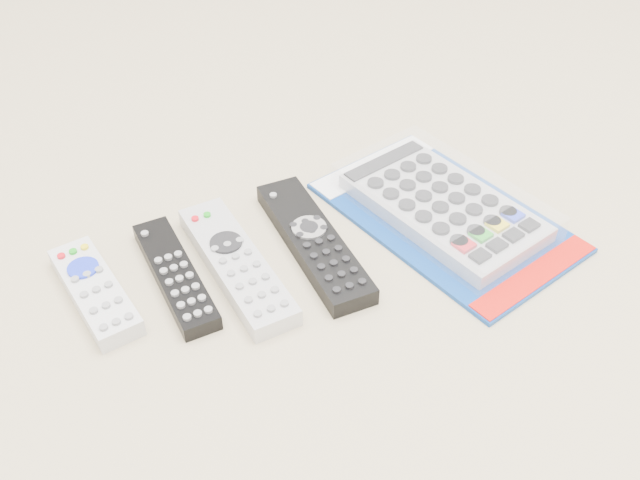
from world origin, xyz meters
name	(u,v)px	position (x,y,z in m)	size (l,w,h in m)	color
remote_small_grey	(95,291)	(-0.23, 0.02, 0.01)	(0.07, 0.17, 0.02)	#B8B8BA
remote_slim_black	(175,275)	(-0.14, 0.00, 0.01)	(0.04, 0.19, 0.02)	black
remote_silver_dvd	(237,264)	(-0.08, -0.01, 0.01)	(0.06, 0.22, 0.03)	#B8B8BC
remote_large_black	(314,241)	(0.02, -0.02, 0.01)	(0.06, 0.23, 0.03)	black
jumbo_remote_packaged	(443,205)	(0.19, -0.03, 0.02)	(0.25, 0.35, 0.04)	navy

